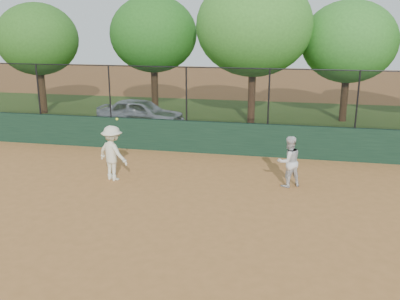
% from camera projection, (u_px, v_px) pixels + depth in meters
% --- Properties ---
extents(ground, '(80.00, 80.00, 0.00)m').
position_uv_depth(ground, '(151.00, 218.00, 11.19)').
color(ground, '#B06F38').
rests_on(ground, ground).
extents(back_wall, '(26.00, 0.20, 1.20)m').
position_uv_depth(back_wall, '(200.00, 137.00, 16.67)').
color(back_wall, '#173322').
rests_on(back_wall, ground).
extents(grass_strip, '(36.00, 12.00, 0.01)m').
position_uv_depth(grass_strip, '(224.00, 120.00, 22.49)').
color(grass_strip, '#2C4916').
rests_on(grass_strip, ground).
extents(parked_car, '(4.11, 1.81, 1.38)m').
position_uv_depth(parked_car, '(141.00, 113.00, 20.60)').
color(parked_car, silver).
rests_on(parked_car, ground).
extents(player_second, '(0.94, 0.89, 1.54)m').
position_uv_depth(player_second, '(289.00, 162.00, 13.15)').
color(player_second, silver).
rests_on(player_second, ground).
extents(player_main, '(1.27, 1.04, 2.05)m').
position_uv_depth(player_main, '(113.00, 153.00, 13.68)').
color(player_main, beige).
rests_on(player_main, ground).
extents(fence_assembly, '(26.00, 0.06, 2.00)m').
position_uv_depth(fence_assembly, '(199.00, 94.00, 16.23)').
color(fence_assembly, black).
rests_on(fence_assembly, back_wall).
extents(tree_0, '(4.29, 3.90, 5.76)m').
position_uv_depth(tree_0, '(37.00, 39.00, 23.15)').
color(tree_0, '#49301A').
rests_on(tree_0, ground).
extents(tree_1, '(4.52, 4.11, 6.11)m').
position_uv_depth(tree_1, '(153.00, 34.00, 22.89)').
color(tree_1, '#3E2915').
rests_on(tree_1, ground).
extents(tree_2, '(5.40, 4.91, 6.91)m').
position_uv_depth(tree_2, '(254.00, 26.00, 20.60)').
color(tree_2, '#4B2E1B').
rests_on(tree_2, ground).
extents(tree_3, '(4.51, 4.10, 5.80)m').
position_uv_depth(tree_3, '(349.00, 42.00, 21.19)').
color(tree_3, '#3D2614').
rests_on(tree_3, ground).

